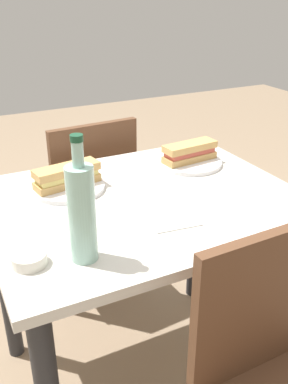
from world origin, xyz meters
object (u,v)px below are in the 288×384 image
at_px(plate_far, 189,162).
at_px(water_bottle, 82,212).
at_px(olive_bowl, 29,259).
at_px(knife_near, 58,180).
at_px(knife_far, 178,156).
at_px(baguette_sandwich_far, 190,152).
at_px(chair_far, 88,198).
at_px(plate_near, 68,187).
at_px(dining_table, 144,235).
at_px(baguette_sandwich_near, 67,176).

height_order(plate_far, water_bottle, water_bottle).
distance_m(plate_far, olive_bowl, 0.78).
height_order(knife_near, knife_far, same).
relative_size(baguette_sandwich_far, water_bottle, 0.67).
xyz_separation_m(chair_far, plate_near, (-0.20, -0.42, 0.27)).
bearing_deg(chair_far, knife_far, -54.18).
distance_m(dining_table, water_bottle, 0.45).
bearing_deg(knife_near, knife_far, 1.27).
relative_size(knife_near, olive_bowl, 2.08).
relative_size(chair_far, knife_far, 4.89).
xyz_separation_m(dining_table, baguette_sandwich_far, (0.28, 0.18, 0.19)).
distance_m(plate_near, baguette_sandwich_far, 0.48).
relative_size(dining_table, chair_far, 1.12).
distance_m(dining_table, olive_bowl, 0.48).
height_order(plate_near, olive_bowl, olive_bowl).
bearing_deg(baguette_sandwich_near, knife_near, 111.07).
xyz_separation_m(chair_far, olive_bowl, (-0.41, -0.78, 0.28)).
relative_size(knife_far, olive_bowl, 2.08).
xyz_separation_m(baguette_sandwich_far, knife_far, (-0.02, 0.05, -0.03)).
xyz_separation_m(dining_table, baguette_sandwich_near, (-0.20, 0.17, 0.19)).
relative_size(water_bottle, olive_bowl, 3.72).
bearing_deg(baguette_sandwich_far, plate_near, -178.80).
relative_size(chair_far, olive_bowl, 10.19).
distance_m(plate_near, knife_far, 0.46).
xyz_separation_m(dining_table, chair_far, (0.01, 0.58, -0.12)).
relative_size(chair_far, water_bottle, 2.74).
height_order(baguette_sandwich_near, knife_near, baguette_sandwich_near).
bearing_deg(chair_far, baguette_sandwich_far, -56.18).
distance_m(chair_far, water_bottle, 0.95).
relative_size(plate_near, baguette_sandwich_far, 1.14).
relative_size(knife_near, knife_far, 1.00).
bearing_deg(dining_table, knife_far, 41.29).
height_order(baguette_sandwich_far, water_bottle, water_bottle).
distance_m(plate_far, water_bottle, 0.70).
relative_size(chair_far, baguette_sandwich_far, 4.10).
xyz_separation_m(dining_table, knife_near, (-0.22, 0.22, 0.16)).
relative_size(plate_near, plate_far, 1.00).
xyz_separation_m(baguette_sandwich_near, water_bottle, (-0.08, -0.40, 0.08)).
bearing_deg(chair_far, plate_far, -56.18).
distance_m(plate_far, knife_far, 0.06).
distance_m(knife_near, water_bottle, 0.47).
distance_m(baguette_sandwich_near, knife_near, 0.06).
height_order(plate_near, baguette_sandwich_far, baguette_sandwich_far).
bearing_deg(knife_far, water_bottle, -139.38).
relative_size(dining_table, baguette_sandwich_near, 4.35).
distance_m(plate_near, water_bottle, 0.43).
relative_size(plate_near, baguette_sandwich_near, 1.08).
relative_size(baguette_sandwich_near, olive_bowl, 2.62).
distance_m(baguette_sandwich_near, olive_bowl, 0.43).
bearing_deg(water_bottle, olive_bowl, 165.22).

